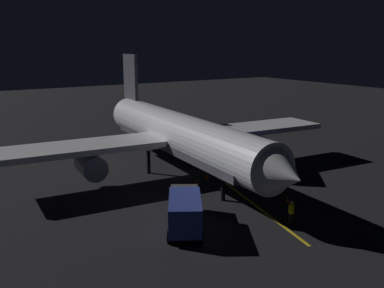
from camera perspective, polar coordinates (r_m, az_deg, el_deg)
The scene contains 10 objects.
ground_plane at distance 41.55m, azimuth -1.49°, elevation -4.32°, with size 180.00×180.00×0.20m, color black.
apron_guide_stripe at distance 39.59m, azimuth 4.40°, elevation -5.08°, with size 0.24×26.48×0.01m, color gold.
airliner at distance 41.05m, azimuth -1.89°, elevation 1.20°, with size 33.17×33.74×11.02m.
baggage_truck at distance 29.91m, azimuth -0.94°, elevation -8.64°, with size 5.07×6.60×2.34m.
catering_truck at distance 42.68m, azimuth 10.43°, elevation -2.22°, with size 5.58×6.08×2.33m.
ground_crew_worker at distance 31.25m, azimuth 12.75°, elevation -8.68°, with size 0.40×0.40×1.74m.
traffic_cone_near_left at distance 39.00m, azimuth 0.73°, elevation -4.94°, with size 0.50×0.50×0.55m.
traffic_cone_near_right at distance 40.58m, azimuth 1.97°, elevation -4.23°, with size 0.50×0.50×0.55m.
traffic_cone_under_wing at distance 38.15m, azimuth 11.72°, elevation -5.64°, with size 0.50×0.50×0.55m.
traffic_cone_far at distance 35.56m, azimuth 12.27°, elevation -7.05°, with size 0.50×0.50×0.55m.
Camera 1 is at (20.43, 34.01, 12.23)m, focal length 41.11 mm.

